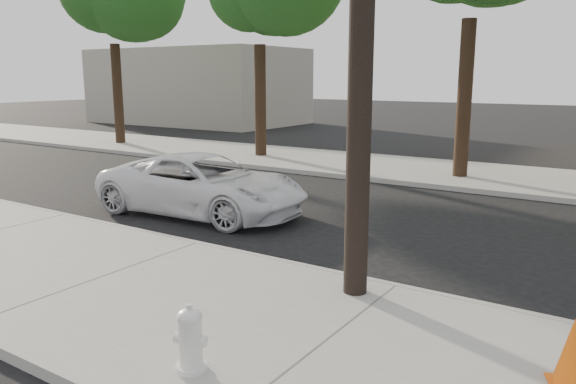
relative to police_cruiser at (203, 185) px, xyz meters
The scene contains 9 objects.
ground 1.95m from the police_cruiser, ahead, with size 120.00×120.00×0.00m, color black.
near_sidewalk 4.79m from the police_cruiser, 67.61° to the right, with size 90.00×4.40×0.15m, color gray.
far_sidewalk 8.62m from the police_cruiser, 77.85° to the left, with size 90.00×5.00×0.15m, color gray.
curb_near 2.91m from the police_cruiser, 50.47° to the right, with size 90.00×0.12×0.16m, color #9E9B93.
building_far 27.02m from the police_cruiser, 132.42° to the left, with size 14.00×8.00×5.00m, color gray.
tree_a 15.42m from the police_cruiser, 147.10° to the left, with size 4.65×4.50×9.00m.
police_cruiser is the anchor object (origin of this frame).
fire_hydrant 7.58m from the police_cruiser, 49.26° to the right, with size 0.38×0.34×0.70m.
traffic_cone 9.21m from the police_cruiser, 24.88° to the right, with size 0.49×0.49×0.73m.
Camera 1 is at (7.00, -9.66, 3.23)m, focal length 35.00 mm.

